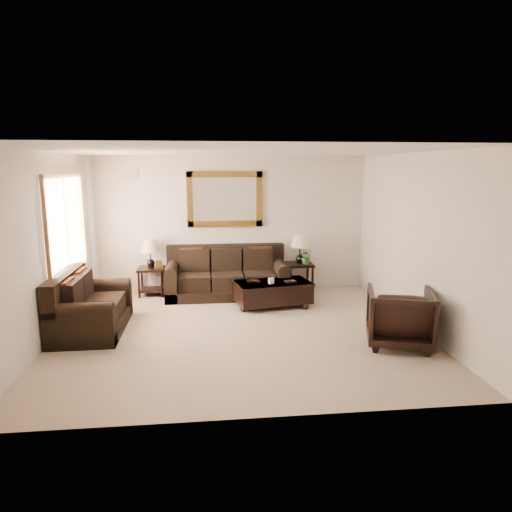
{
  "coord_description": "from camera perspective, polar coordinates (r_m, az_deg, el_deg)",
  "views": [
    {
      "loc": [
        -0.48,
        -6.65,
        2.47
      ],
      "look_at": [
        0.32,
        0.6,
        1.05
      ],
      "focal_mm": 32.0,
      "sensor_mm": 36.0,
      "label": 1
    }
  ],
  "objects": [
    {
      "name": "mirror",
      "position": [
        9.15,
        -3.91,
        7.09
      ],
      "size": [
        1.5,
        0.06,
        1.1
      ],
      "color": "#542F10",
      "rests_on": "room"
    },
    {
      "name": "potted_plant",
      "position": [
        9.15,
        6.3,
        -0.28
      ],
      "size": [
        0.37,
        0.38,
        0.24
      ],
      "primitive_type": "imported",
      "rotation": [
        0.0,
        0.0,
        -0.37
      ],
      "color": "#26571E",
      "rests_on": "end_table_right"
    },
    {
      "name": "armchair",
      "position": [
        6.75,
        17.53,
        -6.96
      ],
      "size": [
        1.07,
        1.04,
        0.9
      ],
      "primitive_type": "imported",
      "rotation": [
        0.0,
        0.0,
        2.84
      ],
      "color": "black",
      "rests_on": "floor"
    },
    {
      "name": "room",
      "position": [
        6.76,
        -2.16,
        1.46
      ],
      "size": [
        5.51,
        5.01,
        2.71
      ],
      "color": "gray",
      "rests_on": "ground"
    },
    {
      "name": "end_table_left",
      "position": [
        9.1,
        -13.03,
        -0.35
      ],
      "size": [
        0.5,
        0.5,
        1.11
      ],
      "color": "black",
      "rests_on": "room"
    },
    {
      "name": "sofa",
      "position": [
        8.96,
        -3.67,
        -2.73
      ],
      "size": [
        2.34,
        1.01,
        0.96
      ],
      "color": "black",
      "rests_on": "room"
    },
    {
      "name": "loveseat",
      "position": [
        7.48,
        -20.3,
        -6.29
      ],
      "size": [
        0.96,
        1.62,
        0.91
      ],
      "rotation": [
        0.0,
        0.0,
        1.57
      ],
      "color": "black",
      "rests_on": "room"
    },
    {
      "name": "air_vent",
      "position": [
        9.24,
        -15.38,
        9.87
      ],
      "size": [
        0.25,
        0.02,
        0.18
      ],
      "primitive_type": "cube",
      "color": "#999999",
      "rests_on": "room"
    },
    {
      "name": "coffee_table",
      "position": [
        8.24,
        2.13,
        -4.4
      ],
      "size": [
        1.44,
        0.94,
        0.56
      ],
      "rotation": [
        0.0,
        0.0,
        0.18
      ],
      "color": "black",
      "rests_on": "room"
    },
    {
      "name": "window",
      "position": [
        7.93,
        -22.57,
        3.49
      ],
      "size": [
        0.07,
        1.96,
        1.66
      ],
      "color": "white",
      "rests_on": "room"
    },
    {
      "name": "end_table_right",
      "position": [
        9.21,
        5.48,
        0.19
      ],
      "size": [
        0.52,
        0.52,
        1.15
      ],
      "color": "black",
      "rests_on": "room"
    }
  ]
}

